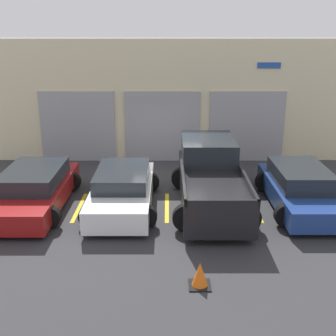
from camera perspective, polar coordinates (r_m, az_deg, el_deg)
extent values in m
plane|color=#2D2D30|center=(14.64, 0.01, -2.42)|extent=(28.00, 28.00, 0.00)
cube|color=beige|center=(17.20, 0.04, 9.10)|extent=(14.32, 0.60, 4.84)
cube|color=#939399|center=(17.45, -11.96, 5.50)|extent=(3.01, 0.08, 2.85)
cube|color=#939399|center=(17.06, -0.64, 5.61)|extent=(3.01, 0.08, 2.85)
cube|color=#939399|center=(17.36, 10.74, 5.51)|extent=(3.01, 0.08, 2.85)
cube|color=#1E4799|center=(17.15, 13.69, 13.36)|extent=(0.90, 0.03, 0.22)
cube|color=black|center=(12.75, 6.04, -2.61)|extent=(1.84, 5.03, 0.89)
cube|color=#1E2328|center=(13.80, 5.59, 2.59)|extent=(1.69, 2.26, 0.72)
cube|color=black|center=(11.44, 2.29, -2.16)|extent=(0.08, 2.77, 0.18)
cube|color=black|center=(11.64, 10.99, -2.13)|extent=(0.08, 2.77, 0.18)
cube|color=black|center=(10.27, 7.49, -4.78)|extent=(1.84, 0.08, 0.18)
cylinder|color=black|center=(14.25, 2.15, -1.39)|extent=(0.77, 0.22, 0.77)
cylinder|color=black|center=(14.39, 8.61, -1.38)|extent=(0.77, 0.22, 0.77)
cylinder|color=black|center=(11.37, 2.67, -6.73)|extent=(0.77, 0.22, 0.77)
cylinder|color=black|center=(11.55, 10.78, -6.63)|extent=(0.77, 0.22, 0.77)
cube|color=white|center=(12.83, -6.02, -3.45)|extent=(1.74, 4.31, 0.62)
cube|color=#1E2328|center=(12.75, -6.05, -1.08)|extent=(1.53, 2.37, 0.43)
cylinder|color=black|center=(14.21, -8.50, -1.91)|extent=(0.64, 0.22, 0.64)
cylinder|color=black|center=(14.06, -2.36, -1.94)|extent=(0.64, 0.22, 0.64)
cylinder|color=black|center=(11.78, -10.37, -6.43)|extent=(0.64, 0.22, 0.64)
cylinder|color=black|center=(11.60, -2.92, -6.54)|extent=(0.64, 0.22, 0.64)
cube|color=navy|center=(13.37, 17.54, -3.36)|extent=(1.70, 4.23, 0.59)
cube|color=#1E2328|center=(13.28, 17.64, -0.95)|extent=(1.50, 2.33, 0.53)
cylinder|color=black|center=(14.39, 13.20, -1.87)|extent=(0.67, 0.22, 0.67)
cylinder|color=black|center=(14.80, 18.81, -1.82)|extent=(0.67, 0.22, 0.67)
cylinder|color=black|center=(12.05, 15.89, -6.19)|extent=(0.67, 0.22, 0.67)
cube|color=maroon|center=(13.39, -17.52, -3.36)|extent=(1.84, 4.48, 0.58)
cube|color=#1E2328|center=(13.31, -17.61, -1.05)|extent=(1.62, 2.47, 0.49)
cylinder|color=black|center=(14.92, -18.92, -1.74)|extent=(0.64, 0.22, 0.64)
cylinder|color=black|center=(14.47, -12.83, -1.80)|extent=(0.64, 0.22, 0.64)
cylinder|color=black|center=(11.98, -15.68, -6.39)|extent=(0.64, 0.22, 0.64)
cube|color=gold|center=(13.21, -11.77, -5.19)|extent=(0.12, 2.20, 0.01)
cube|color=gold|center=(12.93, -0.01, -5.32)|extent=(0.12, 2.20, 0.01)
cube|color=gold|center=(13.20, 11.77, -5.22)|extent=(0.12, 2.20, 0.01)
cube|color=black|center=(9.32, 4.44, -15.54)|extent=(0.47, 0.47, 0.03)
cone|color=orange|center=(9.17, 4.48, -14.20)|extent=(0.36, 0.36, 0.55)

